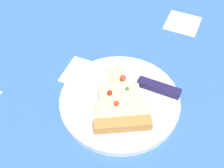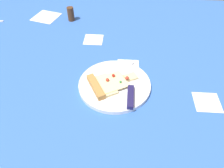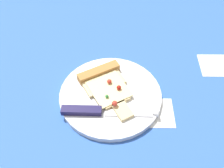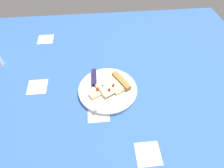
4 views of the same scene
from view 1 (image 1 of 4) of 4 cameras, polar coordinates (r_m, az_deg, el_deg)
name	(u,v)px [view 1 (image 1 of 4)]	position (r cm, az deg, el deg)	size (l,w,h in cm)	color
ground_plane	(89,123)	(73.82, -3.96, -6.71)	(152.51, 152.51, 3.00)	#3360B7
plate	(120,101)	(74.31, 1.34, -2.99)	(26.95, 26.95, 1.54)	silver
pizza_slice	(121,106)	(71.54, 1.58, -3.84)	(19.01, 15.18, 2.67)	beige
knife	(140,82)	(76.34, 4.83, 0.36)	(2.57, 24.04, 2.45)	silver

